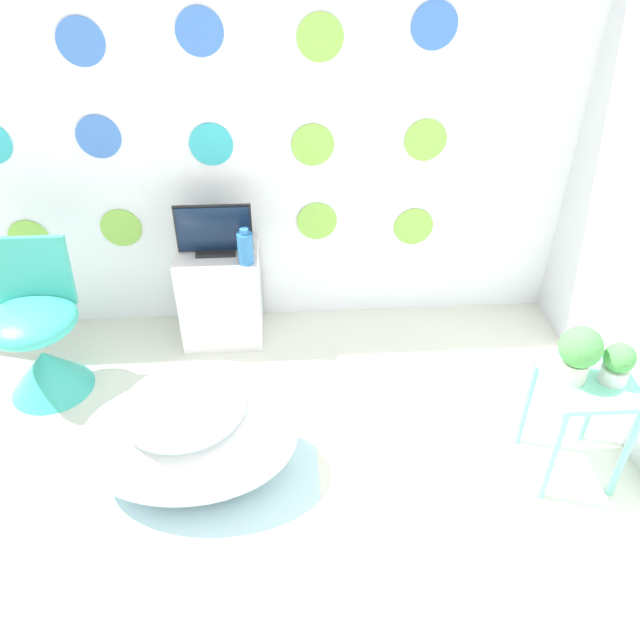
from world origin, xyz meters
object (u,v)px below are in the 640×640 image
at_px(potted_plant_left, 579,351).
at_px(chair, 41,346).
at_px(tv, 214,232).
at_px(bathtub, 189,438).
at_px(potted_plant_right, 618,363).
at_px(vase, 245,248).

bearing_deg(potted_plant_left, chair, 163.83).
height_order(tv, potted_plant_left, tv).
relative_size(chair, tv, 2.00).
xyz_separation_m(bathtub, tv, (0.08, 1.05, 0.47)).
bearing_deg(potted_plant_left, potted_plant_right, -7.02).
relative_size(chair, potted_plant_right, 4.37).
bearing_deg(bathtub, potted_plant_left, -2.49).
bearing_deg(chair, vase, 15.12).
distance_m(bathtub, potted_plant_left, 1.71).
relative_size(vase, potted_plant_left, 0.79).
distance_m(potted_plant_left, potted_plant_right, 0.17).
xyz_separation_m(tv, vase, (0.17, -0.12, -0.03)).
bearing_deg(bathtub, potted_plant_right, -2.91).
height_order(vase, potted_plant_left, potted_plant_left).
distance_m(bathtub, potted_plant_right, 1.86).
height_order(bathtub, potted_plant_left, potted_plant_left).
height_order(chair, potted_plant_left, chair).
height_order(bathtub, vase, vase).
height_order(bathtub, chair, chair).
relative_size(chair, potted_plant_left, 3.17).
bearing_deg(chair, potted_plant_right, -15.61).
distance_m(chair, potted_plant_left, 2.60).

